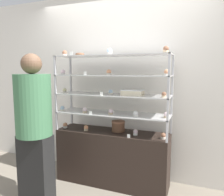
% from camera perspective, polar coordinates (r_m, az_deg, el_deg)
% --- Properties ---
extents(ground_plane, '(20.00, 20.00, 0.00)m').
position_cam_1_polar(ground_plane, '(3.19, 0.00, -21.24)').
color(ground_plane, gray).
extents(back_wall, '(8.00, 0.05, 2.60)m').
position_cam_1_polar(back_wall, '(3.14, 2.32, 3.20)').
color(back_wall, silver).
rests_on(back_wall, ground_plane).
extents(display_base, '(1.49, 0.40, 0.72)m').
position_cam_1_polar(display_base, '(3.03, 0.00, -15.27)').
color(display_base, black).
rests_on(display_base, ground_plane).
extents(display_riser_lower, '(1.49, 0.40, 0.25)m').
position_cam_1_polar(display_riser_lower, '(2.86, 0.00, -4.24)').
color(display_riser_lower, '#B7B7BC').
rests_on(display_riser_lower, display_base).
extents(display_riser_middle, '(1.49, 0.40, 0.25)m').
position_cam_1_polar(display_riser_middle, '(2.82, 0.00, 0.71)').
color(display_riser_middle, '#B7B7BC').
rests_on(display_riser_middle, display_riser_lower).
extents(display_riser_upper, '(1.49, 0.40, 0.25)m').
position_cam_1_polar(display_riser_upper, '(2.80, 0.00, 5.75)').
color(display_riser_upper, '#B7B7BC').
rests_on(display_riser_upper, display_riser_middle).
extents(display_riser_top, '(1.49, 0.40, 0.25)m').
position_cam_1_polar(display_riser_top, '(2.81, 0.00, 10.83)').
color(display_riser_top, '#B7B7BC').
rests_on(display_riser_top, display_riser_upper).
extents(layer_cake_centerpiece, '(0.18, 0.18, 0.14)m').
position_cam_1_polar(layer_cake_centerpiece, '(2.91, 1.64, -7.34)').
color(layer_cake_centerpiece, brown).
rests_on(layer_cake_centerpiece, display_base).
extents(sheet_cake_frosted, '(0.26, 0.18, 0.07)m').
position_cam_1_polar(sheet_cake_frosted, '(2.70, 5.44, 1.43)').
color(sheet_cake_frosted, beige).
rests_on(sheet_cake_frosted, display_riser_middle).
extents(cupcake_0, '(0.06, 0.06, 0.08)m').
position_cam_1_polar(cupcake_0, '(3.15, -12.12, -7.01)').
color(cupcake_0, white).
rests_on(cupcake_0, display_base).
extents(cupcake_1, '(0.06, 0.06, 0.08)m').
position_cam_1_polar(cupcake_1, '(2.97, -6.79, -7.80)').
color(cupcake_1, '#CCB28C').
rests_on(cupcake_1, display_base).
extents(cupcake_2, '(0.06, 0.06, 0.08)m').
position_cam_1_polar(cupcake_2, '(2.77, 6.14, -8.91)').
color(cupcake_2, white).
rests_on(cupcake_2, display_base).
extents(cupcake_3, '(0.06, 0.06, 0.08)m').
position_cam_1_polar(cupcake_3, '(2.67, 13.24, -9.63)').
color(cupcake_3, beige).
rests_on(cupcake_3, display_base).
extents(price_tag_0, '(0.04, 0.00, 0.04)m').
position_cam_1_polar(price_tag_0, '(2.65, 4.35, -9.89)').
color(price_tag_0, white).
rests_on(price_tag_0, display_base).
extents(cupcake_4, '(0.06, 0.06, 0.07)m').
position_cam_1_polar(cupcake_4, '(3.08, -12.84, -2.71)').
color(cupcake_4, beige).
rests_on(cupcake_4, display_riser_lower).
extents(cupcake_5, '(0.06, 0.06, 0.07)m').
position_cam_1_polar(cupcake_5, '(2.91, -7.13, -3.18)').
color(cupcake_5, '#CCB28C').
rests_on(cupcake_5, display_riser_lower).
extents(cupcake_6, '(0.06, 0.06, 0.07)m').
position_cam_1_polar(cupcake_6, '(2.78, -0.35, -3.61)').
color(cupcake_6, '#CCB28C').
rests_on(cupcake_6, display_riser_lower).
extents(cupcake_7, '(0.06, 0.06, 0.07)m').
position_cam_1_polar(cupcake_7, '(2.67, 6.19, -4.12)').
color(cupcake_7, white).
rests_on(cupcake_7, display_riser_lower).
extents(cupcake_8, '(0.06, 0.06, 0.07)m').
position_cam_1_polar(cupcake_8, '(2.65, 13.94, -4.37)').
color(cupcake_8, '#CCB28C').
rests_on(cupcake_8, display_riser_lower).
extents(price_tag_1, '(0.04, 0.00, 0.04)m').
position_cam_1_polar(price_tag_1, '(2.78, -5.61, -3.85)').
color(price_tag_1, white).
rests_on(price_tag_1, display_riser_lower).
extents(cupcake_9, '(0.05, 0.05, 0.06)m').
position_cam_1_polar(cupcake_9, '(3.08, -12.27, 1.94)').
color(cupcake_9, beige).
rests_on(cupcake_9, display_riser_middle).
extents(cupcake_10, '(0.05, 0.05, 0.06)m').
position_cam_1_polar(cupcake_10, '(2.77, -0.40, 1.53)').
color(cupcake_10, beige).
rests_on(cupcake_10, display_riser_middle).
extents(cupcake_11, '(0.05, 0.05, 0.06)m').
position_cam_1_polar(cupcake_11, '(2.55, 13.41, 0.84)').
color(cupcake_11, '#CCB28C').
rests_on(cupcake_11, display_riser_middle).
extents(price_tag_2, '(0.04, 0.00, 0.04)m').
position_cam_1_polar(price_tag_2, '(2.68, -2.75, 1.13)').
color(price_tag_2, white).
rests_on(price_tag_2, display_riser_middle).
extents(cupcake_12, '(0.06, 0.06, 0.07)m').
position_cam_1_polar(cupcake_12, '(3.05, -12.71, 6.58)').
color(cupcake_12, white).
rests_on(cupcake_12, display_riser_upper).
extents(cupcake_13, '(0.06, 0.06, 0.07)m').
position_cam_1_polar(cupcake_13, '(2.73, -0.83, 6.70)').
color(cupcake_13, beige).
rests_on(cupcake_13, display_riser_upper).
extents(cupcake_14, '(0.06, 0.06, 0.07)m').
position_cam_1_polar(cupcake_14, '(2.53, 14.11, 6.44)').
color(cupcake_14, white).
rests_on(cupcake_14, display_riser_upper).
extents(price_tag_3, '(0.04, 0.00, 0.04)m').
position_cam_1_polar(price_tag_3, '(2.76, -7.05, 6.44)').
color(price_tag_3, white).
rests_on(price_tag_3, display_riser_upper).
extents(cupcake_15, '(0.06, 0.06, 0.08)m').
position_cam_1_polar(cupcake_15, '(3.10, -12.26, 11.30)').
color(cupcake_15, beige).
rests_on(cupcake_15, display_riser_top).
extents(cupcake_16, '(0.06, 0.06, 0.08)m').
position_cam_1_polar(cupcake_16, '(2.74, -0.67, 12.03)').
color(cupcake_16, white).
rests_on(cupcake_16, display_riser_top).
extents(cupcake_17, '(0.06, 0.06, 0.08)m').
position_cam_1_polar(cupcake_17, '(2.56, 13.91, 12.15)').
color(cupcake_17, '#CCB28C').
rests_on(cupcake_17, display_riser_top).
extents(price_tag_4, '(0.04, 0.00, 0.04)m').
position_cam_1_polar(price_tag_4, '(2.86, -10.59, 11.37)').
color(price_tag_4, white).
rests_on(price_tag_4, display_riser_top).
extents(donut_glazed, '(0.12, 0.12, 0.04)m').
position_cam_1_polar(donut_glazed, '(2.97, -8.41, 11.20)').
color(donut_glazed, brown).
rests_on(donut_glazed, display_riser_top).
extents(customer_figure, '(0.40, 0.40, 1.70)m').
position_cam_1_polar(customer_figure, '(2.62, -19.66, -6.65)').
color(customer_figure, black).
rests_on(customer_figure, ground_plane).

